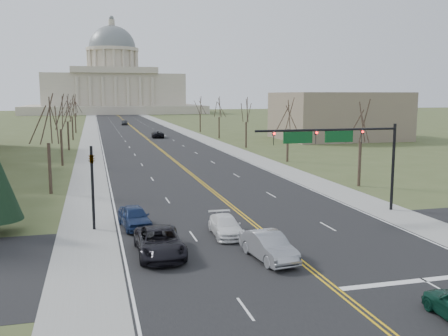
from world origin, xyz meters
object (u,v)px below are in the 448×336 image
signal_mast (338,143)px  car_far_nb (158,134)px  car_sb_inner_second (226,226)px  car_sb_outer_second (135,217)px  car_sb_outer_lead (160,242)px  car_far_sb (125,122)px  signal_left (92,178)px  car_sb_inner_lead (269,246)px

signal_mast → car_far_nb: (-4.84, 75.44, -4.98)m
signal_mast → car_sb_inner_second: bearing=-159.4°
signal_mast → car_sb_outer_second: bearing=-179.2°
car_sb_inner_second → car_far_nb: (5.41, 79.28, 0.11)m
car_sb_outer_lead → car_far_sb: car_sb_outer_lead is taller
signal_mast → car_far_sb: bearing=94.1°
car_sb_outer_lead → car_far_nb: bearing=82.8°
signal_left → car_far_sb: (9.93, 125.17, -2.91)m
signal_left → car_sb_inner_second: size_ratio=1.31×
car_sb_inner_lead → car_far_nb: car_sb_inner_lead is taller
car_far_sb → car_sb_outer_lead: bearing=-91.1°
car_sb_outer_lead → signal_mast: bearing=24.5°
signal_left → car_far_nb: bearing=79.4°
car_sb_outer_second → signal_left: bearing=168.1°
car_far_nb → signal_mast: bearing=97.0°
car_sb_inner_lead → signal_left: bearing=129.0°
signal_mast → signal_left: signal_mast is taller
signal_left → car_far_nb: signal_left is taller
car_sb_inner_second → car_sb_outer_second: bearing=150.3°
signal_left → car_sb_outer_second: signal_left is taller
signal_left → car_sb_outer_second: (2.85, -0.23, -2.91)m
car_sb_outer_lead → car_far_nb: 83.01m
signal_left → car_far_sb: bearing=85.5°
signal_left → car_sb_inner_lead: (9.82, -9.34, -2.91)m
car_sb_outer_lead → car_sb_inner_second: car_sb_outer_lead is taller
car_sb_inner_lead → car_sb_outer_second: (-6.97, 9.11, -0.00)m
car_sb_outer_lead → car_far_sb: bearing=87.2°
signal_left → car_sb_inner_second: bearing=-23.9°
car_sb_inner_lead → car_far_sb: size_ratio=1.03×
signal_left → car_far_nb: size_ratio=1.08×
car_sb_inner_lead → car_sb_outer_lead: (-6.04, 2.41, 0.01)m
signal_mast → car_sb_inner_lead: (-9.13, -9.34, -4.95)m
car_far_nb → car_far_sb: size_ratio=1.19×
car_far_sb → car_sb_inner_second: bearing=-89.0°
car_sb_outer_second → car_far_sb: car_far_sb is taller
car_sb_outer_lead → car_sb_outer_second: 6.76m
car_sb_inner_lead → car_far_sb: bearing=82.5°
car_far_nb → signal_left: bearing=82.8°
signal_mast → car_sb_outer_lead: size_ratio=2.09×
car_sb_outer_lead → car_sb_inner_second: bearing=32.0°
car_sb_inner_lead → car_sb_inner_second: bearing=94.1°
signal_left → car_far_sb: size_ratio=1.28×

